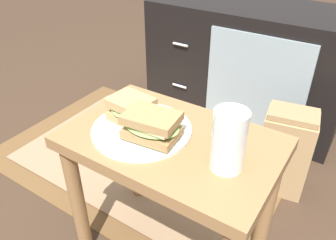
{
  "coord_description": "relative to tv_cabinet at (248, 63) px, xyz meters",
  "views": [
    {
      "loc": [
        0.38,
        -0.6,
        0.97
      ],
      "look_at": [
        -0.01,
        0.0,
        0.51
      ],
      "focal_mm": 35.81,
      "sensor_mm": 36.0,
      "label": 1
    }
  ],
  "objects": [
    {
      "name": "beer_glass",
      "position": [
        0.31,
        -0.98,
        0.24
      ],
      "size": [
        0.08,
        0.08,
        0.15
      ],
      "color": "silver",
      "rests_on": "side_table"
    },
    {
      "name": "sandwich_front",
      "position": [
        0.01,
        -0.95,
        0.21
      ],
      "size": [
        0.13,
        0.11,
        0.07
      ],
      "color": "tan",
      "rests_on": "plate"
    },
    {
      "name": "paper_bag",
      "position": [
        0.35,
        -0.45,
        -0.12
      ],
      "size": [
        0.2,
        0.18,
        0.35
      ],
      "color": "tan",
      "rests_on": "ground"
    },
    {
      "name": "tv_cabinet",
      "position": [
        0.0,
        0.0,
        0.0
      ],
      "size": [
        0.96,
        0.46,
        0.58
      ],
      "color": "black",
      "rests_on": "ground"
    },
    {
      "name": "plate",
      "position": [
        0.06,
        -0.97,
        0.17
      ],
      "size": [
        0.27,
        0.27,
        0.01
      ],
      "primitive_type": "cylinder",
      "color": "silver",
      "rests_on": "side_table"
    },
    {
      "name": "sandwich_back",
      "position": [
        0.11,
        -0.99,
        0.22
      ],
      "size": [
        0.16,
        0.12,
        0.07
      ],
      "color": "#9E7A4C",
      "rests_on": "plate"
    },
    {
      "name": "area_rug",
      "position": [
        -0.23,
        -0.61,
        -0.29
      ],
      "size": [
        1.23,
        0.84,
        0.01
      ],
      "color": "brown",
      "rests_on": "ground"
    },
    {
      "name": "side_table",
      "position": [
        0.14,
        -0.95,
        0.08
      ],
      "size": [
        0.56,
        0.36,
        0.46
      ],
      "color": "olive",
      "rests_on": "ground"
    }
  ]
}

